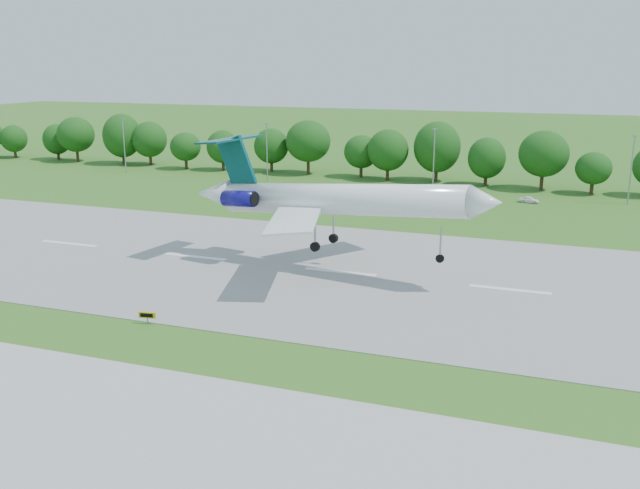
# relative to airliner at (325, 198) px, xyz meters

# --- Properties ---
(ground) EXTENTS (600.00, 600.00, 0.00)m
(ground) POSITION_rel_airliner_xyz_m (22.08, -25.32, -9.04)
(ground) COLOR #2D6219
(ground) RESTS_ON ground
(runway) EXTENTS (400.00, 45.00, 0.08)m
(runway) POSITION_rel_airliner_xyz_m (22.08, -0.32, -9.00)
(runway) COLOR gray
(runway) RESTS_ON ground
(tree_line) EXTENTS (288.40, 8.40, 10.40)m
(tree_line) POSITION_rel_airliner_xyz_m (22.08, 66.68, -2.86)
(tree_line) COLOR #382314
(tree_line) RESTS_ON ground
(light_poles) EXTENTS (175.90, 0.25, 12.19)m
(light_poles) POSITION_rel_airliner_xyz_m (19.58, 56.68, -2.71)
(light_poles) COLOR gray
(light_poles) RESTS_ON ground
(airliner) EXTENTS (40.38, 29.01, 12.95)m
(airliner) POSITION_rel_airliner_xyz_m (0.00, 0.00, 0.00)
(airliner) COLOR white
(airliner) RESTS_ON ground
(taxi_sign_left) EXTENTS (1.75, 0.49, 1.23)m
(taxi_sign_left) POSITION_rel_airliner_xyz_m (-10.27, -23.12, -8.14)
(taxi_sign_left) COLOR gray
(taxi_sign_left) RESTS_ON ground
(service_vehicle_a) EXTENTS (3.52, 1.60, 1.12)m
(service_vehicle_a) POSITION_rel_airliner_xyz_m (-36.13, 51.75, -8.49)
(service_vehicle_a) COLOR white
(service_vehicle_a) RESTS_ON ground
(service_vehicle_b) EXTENTS (3.64, 1.94, 1.18)m
(service_vehicle_b) POSITION_rel_airliner_xyz_m (20.50, 51.93, -8.46)
(service_vehicle_b) COLOR white
(service_vehicle_b) RESTS_ON ground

